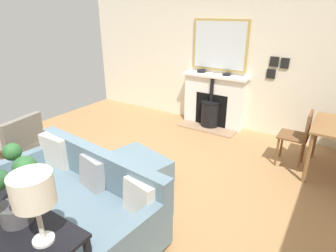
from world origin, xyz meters
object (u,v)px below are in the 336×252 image
at_px(mantel_bowl_near, 201,71).
at_px(dining_chair_near_fireplace, 300,134).
at_px(sofa, 77,201).
at_px(potted_plant, 7,182).
at_px(ottoman, 138,167).
at_px(armchair_accent, 17,142).
at_px(table_lamp_far_end, 33,192).
at_px(fireplace, 213,103).
at_px(mantel_bowl_far, 227,74).

relative_size(mantel_bowl_near, dining_chair_near_fireplace, 0.19).
relative_size(sofa, potted_plant, 3.45).
bearing_deg(potted_plant, sofa, -155.64).
distance_m(ottoman, armchair_accent, 1.74).
bearing_deg(table_lamp_far_end, ottoman, -160.02).
bearing_deg(potted_plant, mantel_bowl_near, -171.11).
distance_m(mantel_bowl_near, ottoman, 2.63).
height_order(fireplace, armchair_accent, fireplace).
bearing_deg(table_lamp_far_end, dining_chair_near_fireplace, 162.64).
height_order(fireplace, sofa, fireplace).
bearing_deg(ottoman, fireplace, -179.50).
distance_m(mantel_bowl_near, armchair_accent, 3.44).
xyz_separation_m(mantel_bowl_far, armchair_accent, (3.15, -1.78, -0.58)).
distance_m(mantel_bowl_far, dining_chair_near_fireplace, 1.80).
relative_size(sofa, dining_chair_near_fireplace, 2.34).
distance_m(fireplace, mantel_bowl_near, 0.68).
relative_size(ottoman, dining_chair_near_fireplace, 1.08).
bearing_deg(table_lamp_far_end, potted_plant, -91.26).
distance_m(fireplace, sofa, 3.43).
height_order(mantel_bowl_near, dining_chair_near_fireplace, mantel_bowl_near).
relative_size(mantel_bowl_far, armchair_accent, 0.18).
bearing_deg(mantel_bowl_far, ottoman, -4.54).
bearing_deg(dining_chair_near_fireplace, potted_plant, -22.03).
bearing_deg(sofa, fireplace, -179.75).
bearing_deg(dining_chair_near_fireplace, table_lamp_far_end, -17.36).
height_order(armchair_accent, table_lamp_far_end, table_lamp_far_end).
xyz_separation_m(mantel_bowl_far, potted_plant, (4.21, 0.13, 0.05)).
height_order(mantel_bowl_far, armchair_accent, mantel_bowl_far).
height_order(mantel_bowl_far, table_lamp_far_end, table_lamp_far_end).
bearing_deg(dining_chair_near_fireplace, armchair_accent, -54.78).
distance_m(sofa, dining_chair_near_fireplace, 3.14).
bearing_deg(mantel_bowl_far, sofa, -3.33).
height_order(table_lamp_far_end, potted_plant, potted_plant).
bearing_deg(sofa, ottoman, 179.64).
bearing_deg(mantel_bowl_near, dining_chair_near_fireplace, 67.41).
relative_size(fireplace, potted_plant, 2.20).
bearing_deg(ottoman, mantel_bowl_near, -172.36).
height_order(sofa, table_lamp_far_end, table_lamp_far_end).
bearing_deg(armchair_accent, potted_plant, 60.89).
relative_size(fireplace, armchair_accent, 1.50).
distance_m(armchair_accent, potted_plant, 2.27).
bearing_deg(ottoman, armchair_accent, -66.73).
relative_size(armchair_accent, potted_plant, 1.47).
xyz_separation_m(mantel_bowl_near, sofa, (3.47, 0.32, -0.73)).
bearing_deg(fireplace, dining_chair_near_fireplace, 64.98).
bearing_deg(fireplace, ottoman, 0.50).
bearing_deg(armchair_accent, sofa, 78.33).
distance_m(mantel_bowl_far, potted_plant, 4.21).
bearing_deg(fireplace, potted_plant, 4.77).
distance_m(ottoman, dining_chair_near_fireplace, 2.36).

